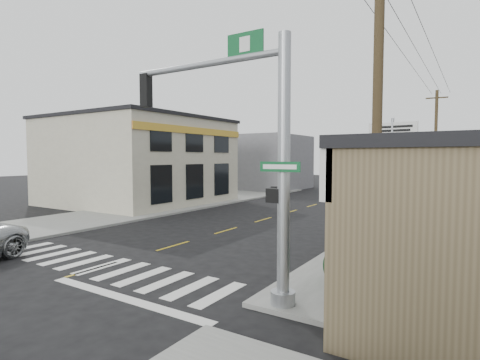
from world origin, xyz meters
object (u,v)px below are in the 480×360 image
Objects in this scene: dance_center_sign at (392,142)px; utility_pole_far at (435,147)px; lamp_post at (376,175)px; guide_sign at (401,203)px; fire_hydrant at (336,241)px; utility_pole_near at (377,111)px; traffic_signal_pole at (255,141)px; bare_tree at (383,154)px.

dance_center_sign is 7.70m from utility_pole_far.
guide_sign is at bearing -27.07° from lamp_post.
utility_pole_near is (2.44, -4.41, 4.48)m from fire_hydrant.
utility_pole_far is (1.71, 7.51, -0.17)m from dance_center_sign.
traffic_signal_pole is 9.51m from guide_sign.
lamp_post is at bearing 81.83° from fire_hydrant.
guide_sign is 3.81× the size of fire_hydrant.
bare_tree is 2.84m from utility_pole_near.
bare_tree is (0.18, -4.73, 2.08)m from guide_sign.
fire_hydrant is 4.82m from lamp_post.
fire_hydrant is (-1.90, -2.93, -1.33)m from guide_sign.
traffic_signal_pole is 4.82m from bare_tree.
fire_hydrant is 0.08× the size of utility_pole_far.
traffic_signal_pole is at bearing -118.28° from bare_tree.
guide_sign is 5.17m from bare_tree.
bare_tree is at bearing -60.96° from lamp_post.
fire_hydrant is 0.07× the size of utility_pole_near.
utility_pole_near reaches higher than traffic_signal_pole.
utility_pole_far reaches higher than fire_hydrant.
bare_tree is at bearing -75.69° from dance_center_sign.
lamp_post is 6.17m from bare_tree.
traffic_signal_pole is 2.64× the size of guide_sign.
bare_tree reaches higher than fire_hydrant.
fire_hydrant is 18.08m from utility_pole_far.
utility_pole_far reaches higher than dance_center_sign.
bare_tree is at bearing -108.45° from guide_sign.
traffic_signal_pole is 1.42× the size of lamp_post.
utility_pole_far is (1.91, 17.51, 4.09)m from fire_hydrant.
lamp_post reaches higher than guide_sign.
lamp_post is 0.80× the size of dance_center_sign.
traffic_signal_pole is 16.05m from dance_center_sign.
utility_pole_near is 1.09× the size of utility_pole_far.
lamp_post is at bearing 117.41° from guide_sign.
traffic_signal_pole is 1.13× the size of dance_center_sign.
utility_pole_far reaches higher than guide_sign.
guide_sign is 0.54× the size of lamp_post.
utility_pole_far is at bearing 98.77° from utility_pole_near.
bare_tree is (2.08, -1.80, 3.40)m from fire_hydrant.
utility_pole_near is at bearing -106.44° from guide_sign.
lamp_post is at bearing 104.20° from bare_tree.
lamp_post is 13.57m from utility_pole_far.
utility_pole_far reaches higher than traffic_signal_pole.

